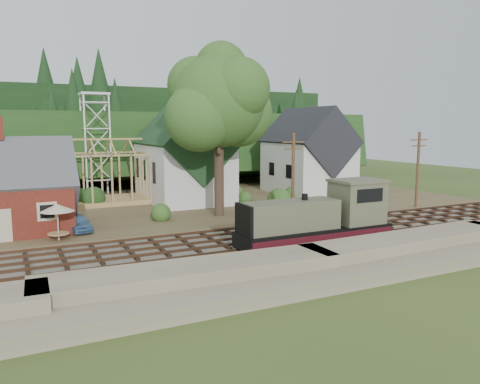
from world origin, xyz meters
name	(u,v)px	position (x,y,z in m)	size (l,w,h in m)	color
ground	(249,245)	(0.00, 0.00, 0.00)	(140.00, 140.00, 0.00)	#384C1E
embankment	(318,279)	(0.00, -8.50, 0.00)	(64.00, 5.00, 1.60)	#7F7259
railroad_bed	(249,244)	(0.00, 0.00, 0.08)	(64.00, 11.00, 0.16)	#726B5B
village_flat	(172,206)	(0.00, 18.00, 0.15)	(64.00, 26.00, 0.30)	brown
hillside	(123,183)	(0.00, 42.00, 0.00)	(70.00, 28.00, 8.00)	#1E3F19
ridge	(104,173)	(0.00, 58.00, 0.00)	(80.00, 20.00, 12.00)	black
depot	(2,196)	(-16.00, 11.00, 3.21)	(10.80, 7.41, 9.00)	#561913
church	(184,157)	(2.00, 19.68, 5.18)	(8.40, 15.17, 13.00)	silver
farmhouse	(308,156)	(18.00, 19.00, 4.87)	(8.40, 10.80, 10.60)	silver
timber_frame	(107,176)	(-6.00, 22.00, 3.27)	(8.20, 6.20, 6.99)	tan
lattice_tower	(95,114)	(-6.00, 28.00, 10.03)	(3.20, 3.20, 12.12)	silver
big_tree	(220,108)	(2.17, 10.08, 10.22)	(10.90, 8.40, 14.70)	#38281E
telegraph_pole_near	(293,176)	(7.00, 5.20, 4.25)	(2.20, 0.28, 8.00)	#4C331E
telegraph_pole_far	(418,169)	(22.00, 5.20, 4.25)	(2.20, 0.28, 8.00)	#4C331E
locomotive	(321,220)	(4.11, -3.00, 2.04)	(11.41, 2.85, 4.58)	black
car_blue	(78,223)	(-10.74, 8.89, 0.97)	(1.58, 3.93, 1.34)	#4F7AAA
car_red	(331,187)	(20.66, 17.76, 0.95)	(2.16, 4.68, 1.30)	red
patio_set	(57,209)	(-12.38, 6.40, 2.58)	(2.40, 2.40, 2.67)	silver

